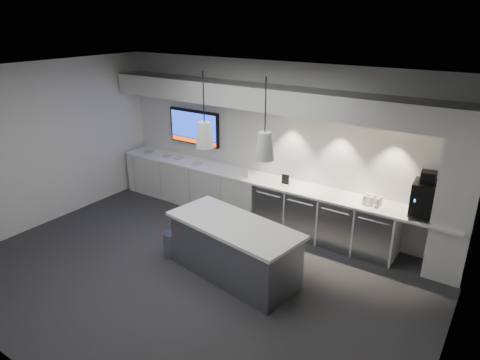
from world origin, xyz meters
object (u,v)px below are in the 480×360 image
Objects in this scene: bin at (173,244)px; coffee_machine at (425,197)px; wall_tv at (194,127)px; island at (234,249)px.

coffee_machine reaches higher than bin.
wall_tv is 3.38m from island.
island is at bearing 4.76° from bin.
island is at bearing -145.66° from coffee_machine.
wall_tv is at bearing 172.18° from coffee_machine.
wall_tv reaches higher than bin.
bin is at bearing -155.39° from coffee_machine.
coffee_machine is (2.24, 1.82, 0.74)m from island.
wall_tv is at bearing 120.24° from bin.
wall_tv is at bearing 148.71° from island.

